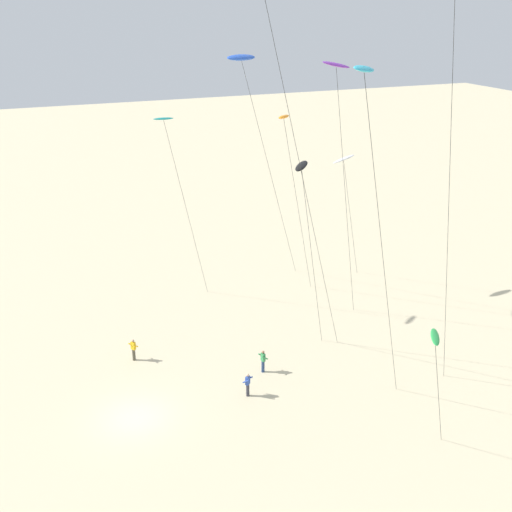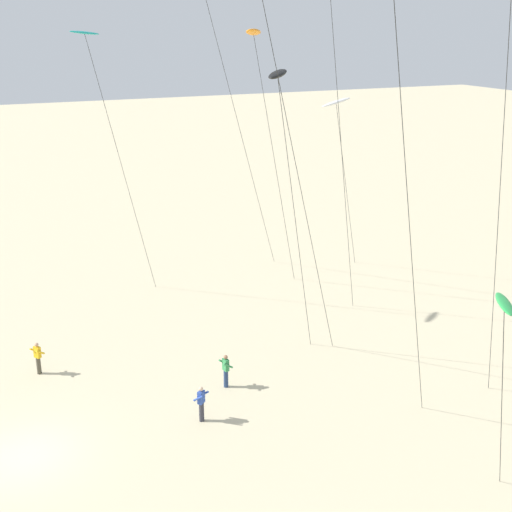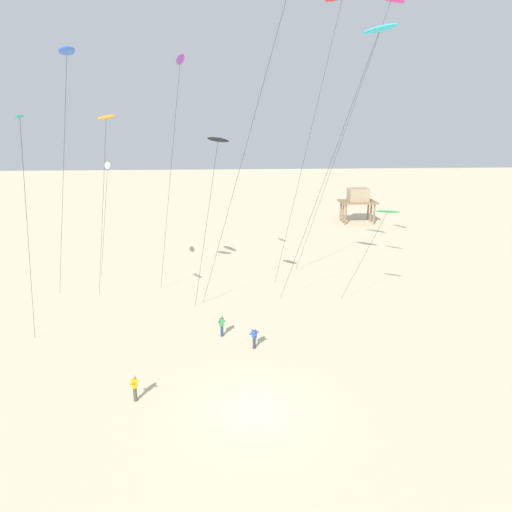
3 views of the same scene
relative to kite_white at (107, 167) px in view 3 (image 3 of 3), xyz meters
The scene contains 14 objects.
ground_plane 26.99m from the kite_white, 59.70° to the right, with size 260.00×260.00×0.00m, color beige.
kite_white is the anchor object (origin of this frame).
kite_green 25.16m from the kite_white, 18.75° to the right, with size 3.41×4.09×9.00m.
kite_teal 15.26m from the kite_white, 93.77° to the right, with size 3.55×4.92×16.13m.
kite_orange 7.80m from the kite_white, 73.78° to the right, with size 4.29×5.35×16.29m.
kite_black 13.94m from the kite_white, 41.05° to the right, with size 3.41×4.21×14.67m.
kite_blue 12.45m from the kite_white, 87.78° to the right, with size 6.67×9.06×20.53m.
kite_magenta 27.57m from the kite_white, ahead, with size 6.86×9.04×25.60m.
kite_cyan 25.40m from the kite_white, 28.24° to the right, with size 6.33×8.30×21.71m.
kite_purple 12.20m from the kite_white, 34.86° to the right, with size 3.90×5.74×20.58m.
kite_flyer_nearest 22.97m from the kite_white, 74.61° to the right, with size 0.72×0.71×1.67m.
kite_flyer_middle 21.54m from the kite_white, 47.12° to the right, with size 0.72×0.73×1.67m.
kite_flyer_furthest 18.92m from the kite_white, 48.25° to the right, with size 0.60×0.58×1.67m.
stilt_house 42.17m from the kite_white, 40.49° to the left, with size 5.64×3.94×5.46m.
Camera 3 is at (-1.29, -21.83, 15.79)m, focal length 31.72 mm.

